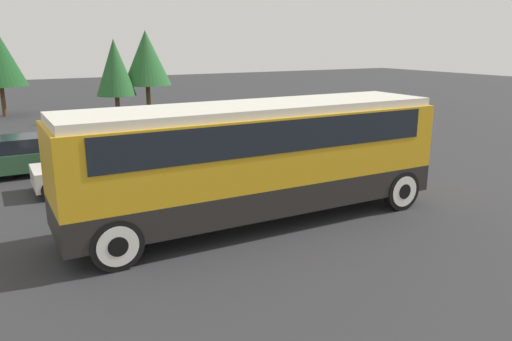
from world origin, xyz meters
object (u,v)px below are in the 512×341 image
parked_car_mid (101,167)px  parked_car_far (153,142)px  tour_bus (259,152)px  parked_car_near (18,156)px

parked_car_mid → parked_car_far: parked_car_far is taller
parked_car_far → parked_car_mid: bearing=-130.5°
tour_bus → parked_car_far: tour_bus is taller
tour_bus → parked_car_near: size_ratio=2.54×
parked_car_near → parked_car_far: bearing=3.0°
tour_bus → parked_car_mid: 6.48m
parked_car_near → parked_car_far: (5.23, 0.27, -0.00)m
parked_car_near → parked_car_mid: size_ratio=0.93×
parked_car_mid → parked_car_far: size_ratio=1.04×
tour_bus → parked_car_far: bearing=91.2°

